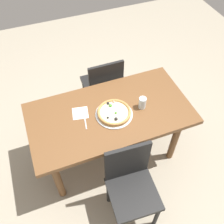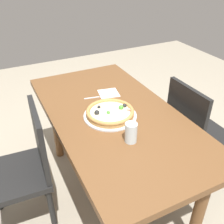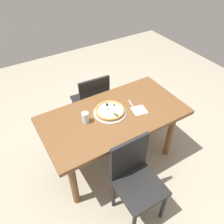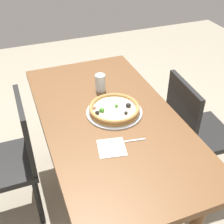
# 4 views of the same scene
# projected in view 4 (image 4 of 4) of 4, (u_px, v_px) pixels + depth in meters

# --- Properties ---
(ground_plane) EXTENTS (6.00, 6.00, 0.00)m
(ground_plane) POSITION_uv_depth(u_px,v_px,m) (110.00, 197.00, 2.18)
(ground_plane) COLOR #9E937F
(dining_table) EXTENTS (1.49, 0.77, 0.74)m
(dining_table) POSITION_uv_depth(u_px,v_px,m) (110.00, 130.00, 1.81)
(dining_table) COLOR brown
(dining_table) RESTS_ON ground
(chair_near) EXTENTS (0.43, 0.43, 0.88)m
(chair_near) POSITION_uv_depth(u_px,v_px,m) (194.00, 131.00, 2.04)
(chair_near) COLOR black
(chair_near) RESTS_ON ground
(chair_far) EXTENTS (0.40, 0.40, 0.88)m
(chair_far) POSITION_uv_depth(u_px,v_px,m) (11.00, 158.00, 1.83)
(chair_far) COLOR black
(chair_far) RESTS_ON ground
(plate) EXTENTS (0.34, 0.34, 0.01)m
(plate) POSITION_uv_depth(u_px,v_px,m) (114.00, 112.00, 1.77)
(plate) COLOR silver
(plate) RESTS_ON dining_table
(pizza) EXTENTS (0.30, 0.30, 0.05)m
(pizza) POSITION_uv_depth(u_px,v_px,m) (114.00, 109.00, 1.76)
(pizza) COLOR #B78447
(pizza) RESTS_ON plate
(fork) EXTENTS (0.04, 0.17, 0.00)m
(fork) POSITION_uv_depth(u_px,v_px,m) (127.00, 141.00, 1.57)
(fork) COLOR silver
(fork) RESTS_ON dining_table
(drinking_glass) EXTENTS (0.07, 0.07, 0.12)m
(drinking_glass) POSITION_uv_depth(u_px,v_px,m) (100.00, 83.00, 1.95)
(drinking_glass) COLOR silver
(drinking_glass) RESTS_ON dining_table
(napkin) EXTENTS (0.16, 0.16, 0.00)m
(napkin) POSITION_uv_depth(u_px,v_px,m) (112.00, 148.00, 1.53)
(napkin) COLOR white
(napkin) RESTS_ON dining_table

